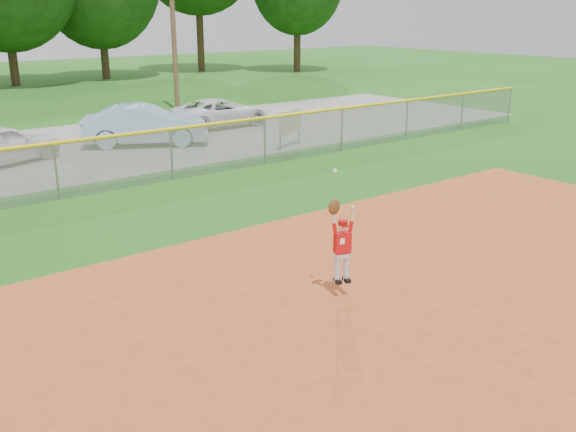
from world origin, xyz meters
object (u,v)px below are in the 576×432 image
at_px(car_blue, 145,125).
at_px(car_white_b, 220,112).
at_px(car_white_a, 0,145).
at_px(sponsor_sign, 290,123).
at_px(ballplayer, 341,241).

distance_m(car_blue, car_white_b, 4.56).
relative_size(car_white_a, sponsor_sign, 2.60).
distance_m(sponsor_sign, ballplayer, 12.59).
distance_m(car_blue, sponsor_sign, 5.28).
relative_size(car_white_a, car_blue, 0.85).
relative_size(sponsor_sign, ballplayer, 0.73).
bearing_deg(ballplayer, sponsor_sign, 55.98).
xyz_separation_m(car_white_a, sponsor_sign, (8.90, -3.56, 0.24)).
xyz_separation_m(car_white_a, car_blue, (5.03, 0.03, 0.09)).
xyz_separation_m(car_blue, ballplayer, (-3.18, -14.03, 0.27)).
relative_size(car_blue, sponsor_sign, 3.07).
bearing_deg(ballplayer, car_white_a, 97.55).
height_order(car_white_a, ballplayer, ballplayer).
bearing_deg(sponsor_sign, car_blue, 137.10).
height_order(car_white_a, car_blue, car_blue).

